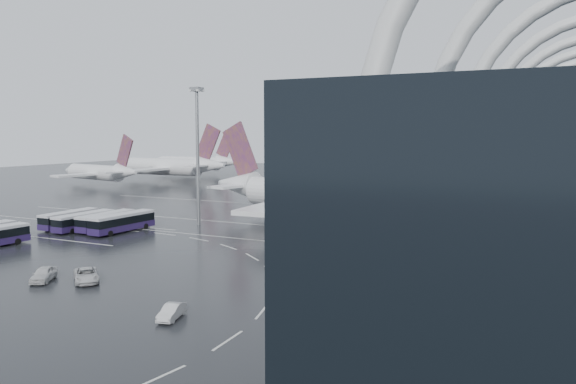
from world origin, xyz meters
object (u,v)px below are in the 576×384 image
at_px(airliner_gate_b, 404,178).
at_px(van_curve_b, 44,274).
at_px(gse_cart_belly_c, 316,221).
at_px(van_curve_a, 86,275).
at_px(bus_row_near_c, 106,221).
at_px(floodlight_mast, 197,139).
at_px(jet_remote_far, 195,163).
at_px(bus_row_near_a, 69,219).
at_px(van_curve_c, 172,312).
at_px(airliner_gate_c, 436,169).
at_px(gse_cart_belly_b, 400,220).
at_px(jet_remote_mid, 170,167).
at_px(gse_cart_belly_d, 435,224).
at_px(bus_row_near_d, 122,222).
at_px(gse_cart_belly_a, 356,220).
at_px(bus_row_near_b, 84,221).
at_px(jet_remote_west, 100,173).
at_px(airliner_main, 326,197).
at_px(gse_cart_belly_e, 358,212).

height_order(airliner_gate_b, van_curve_b, airliner_gate_b).
bearing_deg(gse_cart_belly_c, van_curve_a, -98.79).
xyz_separation_m(bus_row_near_c, floodlight_mast, (11.95, 12.25, 14.85)).
bearing_deg(jet_remote_far, bus_row_near_c, 115.74).
relative_size(bus_row_near_a, floodlight_mast, 0.47).
relative_size(bus_row_near_a, van_curve_c, 2.92).
relative_size(airliner_gate_c, bus_row_near_c, 3.90).
distance_m(bus_row_near_a, gse_cart_belly_b, 63.65).
xyz_separation_m(jet_remote_mid, gse_cart_belly_d, (107.12, -58.18, -4.92)).
distance_m(bus_row_near_d, gse_cart_belly_a, 44.34).
bearing_deg(jet_remote_mid, airliner_gate_b, 174.53).
bearing_deg(bus_row_near_b, jet_remote_west, 43.48).
bearing_deg(floodlight_mast, van_curve_c, -57.63).
height_order(jet_remote_far, van_curve_a, jet_remote_far).
xyz_separation_m(jet_remote_far, bus_row_near_a, (57.21, -121.12, -3.24)).
distance_m(jet_remote_west, van_curve_b, 126.12).
distance_m(van_curve_a, van_curve_c, 18.66).
bearing_deg(jet_remote_mid, bus_row_near_c, 121.24).
height_order(jet_remote_mid, jet_remote_far, jet_remote_mid).
distance_m(airliner_main, jet_remote_west, 103.77).
distance_m(gse_cart_belly_a, gse_cart_belly_d, 15.32).
height_order(jet_remote_far, gse_cart_belly_b, jet_remote_far).
relative_size(bus_row_near_a, van_curve_b, 2.45).
xyz_separation_m(bus_row_near_c, van_curve_a, (24.33, -28.55, -0.90)).
height_order(van_curve_a, gse_cart_belly_c, van_curve_a).
xyz_separation_m(airliner_main, gse_cart_belly_e, (2.27, 13.14, -4.55)).
height_order(jet_remote_far, bus_row_near_b, jet_remote_far).
relative_size(airliner_gate_b, jet_remote_far, 1.34).
height_order(van_curve_c, gse_cart_belly_c, van_curve_c).
height_order(airliner_gate_b, jet_remote_west, airliner_gate_b).
distance_m(bus_row_near_a, van_curve_a, 42.46).
distance_m(bus_row_near_a, van_curve_c, 60.31).
bearing_deg(van_curve_b, floodlight_mast, 69.83).
height_order(bus_row_near_c, van_curve_b, bus_row_near_c).
distance_m(jet_remote_mid, floodlight_mast, 100.25).
height_order(airliner_gate_b, jet_remote_mid, jet_remote_mid).
bearing_deg(jet_remote_west, airliner_gate_c, -131.93).
distance_m(airliner_gate_b, bus_row_near_d, 85.48).
bearing_deg(airliner_gate_c, gse_cart_belly_c, -105.35).
relative_size(airliner_gate_c, van_curve_c, 11.60).
bearing_deg(bus_row_near_d, bus_row_near_c, 86.63).
bearing_deg(van_curve_b, jet_remote_mid, 91.47).
relative_size(jet_remote_mid, bus_row_near_b, 3.79).
relative_size(jet_remote_mid, van_curve_b, 9.47).
bearing_deg(jet_remote_far, gse_cart_belly_e, 138.49).
height_order(airliner_gate_c, van_curve_a, airliner_gate_c).
bearing_deg(van_curve_c, gse_cart_belly_c, 84.61).
distance_m(airliner_gate_b, van_curve_b, 110.99).
bearing_deg(gse_cart_belly_a, airliner_gate_b, 94.02).
bearing_deg(floodlight_mast, jet_remote_far, 125.63).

